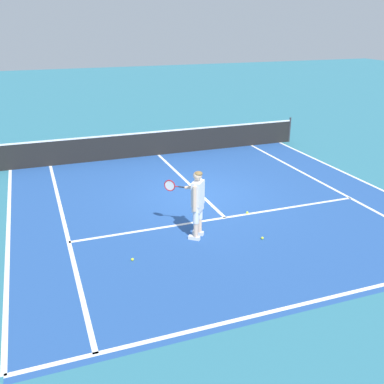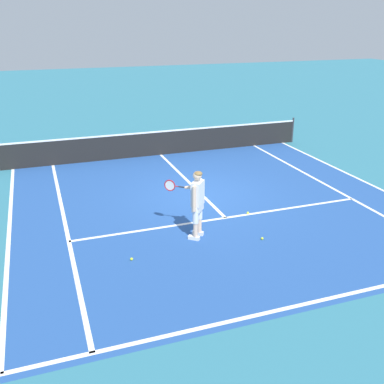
% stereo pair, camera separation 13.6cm
% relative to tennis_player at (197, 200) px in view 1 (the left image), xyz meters
% --- Properties ---
extents(ground_plane, '(80.00, 80.00, 0.00)m').
position_rel_tennis_player_xyz_m(ground_plane, '(1.13, 2.65, -0.99)').
color(ground_plane, teal).
extents(court_inner_surface, '(10.98, 10.90, 0.00)m').
position_rel_tennis_player_xyz_m(court_inner_surface, '(1.13, 1.95, -0.99)').
color(court_inner_surface, '#234C93').
rests_on(court_inner_surface, ground).
extents(line_baseline, '(10.98, 0.10, 0.01)m').
position_rel_tennis_player_xyz_m(line_baseline, '(1.13, -3.30, -0.99)').
color(line_baseline, white).
rests_on(line_baseline, ground).
extents(line_service, '(8.23, 0.10, 0.01)m').
position_rel_tennis_player_xyz_m(line_service, '(1.13, 0.80, -0.99)').
color(line_service, white).
rests_on(line_service, ground).
extents(line_centre_service, '(0.10, 6.40, 0.01)m').
position_rel_tennis_player_xyz_m(line_centre_service, '(1.13, 4.00, -0.99)').
color(line_centre_service, white).
rests_on(line_centre_service, ground).
extents(line_singles_left, '(0.10, 10.50, 0.01)m').
position_rel_tennis_player_xyz_m(line_singles_left, '(-2.99, 1.95, -0.99)').
color(line_singles_left, white).
rests_on(line_singles_left, ground).
extents(line_singles_right, '(0.10, 10.50, 0.01)m').
position_rel_tennis_player_xyz_m(line_singles_right, '(5.24, 1.95, -0.99)').
color(line_singles_right, white).
rests_on(line_singles_right, ground).
extents(line_doubles_left, '(0.10, 10.50, 0.01)m').
position_rel_tennis_player_xyz_m(line_doubles_left, '(-4.36, 1.95, -0.99)').
color(line_doubles_left, white).
rests_on(line_doubles_left, ground).
extents(line_doubles_right, '(0.10, 10.50, 0.01)m').
position_rel_tennis_player_xyz_m(line_doubles_right, '(6.62, 1.95, -0.99)').
color(line_doubles_right, white).
rests_on(line_doubles_right, ground).
extents(tennis_net, '(11.96, 0.08, 1.07)m').
position_rel_tennis_player_xyz_m(tennis_net, '(1.13, 7.20, -0.49)').
color(tennis_net, '#333338').
rests_on(tennis_net, ground).
extents(tennis_player, '(0.80, 1.13, 1.71)m').
position_rel_tennis_player_xyz_m(tennis_player, '(0.00, 0.00, 0.00)').
color(tennis_player, white).
rests_on(tennis_player, ground).
extents(tennis_ball_near_feet, '(0.07, 0.07, 0.07)m').
position_rel_tennis_player_xyz_m(tennis_ball_near_feet, '(1.46, -0.67, -0.96)').
color(tennis_ball_near_feet, '#CCE02D').
rests_on(tennis_ball_near_feet, ground).
extents(tennis_ball_by_baseline, '(0.07, 0.07, 0.07)m').
position_rel_tennis_player_xyz_m(tennis_ball_by_baseline, '(-1.75, -0.59, -0.96)').
color(tennis_ball_by_baseline, '#CCE02D').
rests_on(tennis_ball_by_baseline, ground).
extents(tennis_ball_mid_court, '(0.07, 0.07, 0.07)m').
position_rel_tennis_player_xyz_m(tennis_ball_mid_court, '(1.82, 0.84, -0.96)').
color(tennis_ball_mid_court, '#CCE02D').
rests_on(tennis_ball_mid_court, ground).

